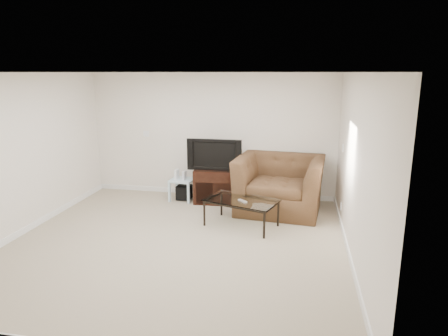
% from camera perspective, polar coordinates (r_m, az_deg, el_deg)
% --- Properties ---
extents(floor, '(5.00, 5.00, 0.00)m').
position_cam_1_polar(floor, '(6.14, -6.78, -10.59)').
color(floor, tan).
rests_on(floor, ground).
extents(ceiling, '(5.00, 5.00, 0.00)m').
position_cam_1_polar(ceiling, '(5.61, -7.51, 13.41)').
color(ceiling, white).
rests_on(ceiling, ground).
extents(wall_back, '(5.00, 0.02, 2.50)m').
position_cam_1_polar(wall_back, '(8.12, -1.78, 4.66)').
color(wall_back, silver).
rests_on(wall_back, ground).
extents(wall_left, '(0.02, 5.00, 2.50)m').
position_cam_1_polar(wall_left, '(6.93, -27.25, 1.61)').
color(wall_left, silver).
rests_on(wall_left, ground).
extents(wall_right, '(0.02, 5.00, 2.50)m').
position_cam_1_polar(wall_right, '(5.54, 18.35, -0.22)').
color(wall_right, silver).
rests_on(wall_right, ground).
extents(plate_back, '(0.12, 0.02, 0.12)m').
position_cam_1_polar(plate_back, '(8.52, -11.06, 4.83)').
color(plate_back, white).
rests_on(plate_back, wall_back).
extents(plate_right_switch, '(0.02, 0.09, 0.13)m').
position_cam_1_polar(plate_right_switch, '(7.09, 16.63, 2.80)').
color(plate_right_switch, white).
rests_on(plate_right_switch, wall_right).
extents(plate_right_outlet, '(0.02, 0.08, 0.12)m').
position_cam_1_polar(plate_right_outlet, '(7.03, 16.35, -5.27)').
color(plate_right_outlet, white).
rests_on(plate_right_outlet, wall_right).
extents(tv_stand, '(0.83, 0.59, 0.67)m').
position_cam_1_polar(tv_stand, '(7.86, -1.19, -2.49)').
color(tv_stand, black).
rests_on(tv_stand, floor).
extents(dvd_player, '(0.42, 0.30, 0.06)m').
position_cam_1_polar(dvd_player, '(7.75, -1.25, -1.00)').
color(dvd_player, black).
rests_on(dvd_player, tv_stand).
extents(television, '(0.98, 0.20, 0.61)m').
position_cam_1_polar(television, '(7.67, -1.25, 2.03)').
color(television, black).
rests_on(television, tv_stand).
extents(side_table, '(0.48, 0.48, 0.43)m').
position_cam_1_polar(side_table, '(8.05, -5.95, -3.06)').
color(side_table, silver).
rests_on(side_table, floor).
extents(subwoofer, '(0.28, 0.28, 0.27)m').
position_cam_1_polar(subwoofer, '(8.08, -5.72, -3.46)').
color(subwoofer, black).
rests_on(subwoofer, floor).
extents(game_console, '(0.06, 0.15, 0.20)m').
position_cam_1_polar(game_console, '(7.99, -6.76, -0.89)').
color(game_console, white).
rests_on(game_console, side_table).
extents(game_case, '(0.06, 0.13, 0.17)m').
position_cam_1_polar(game_case, '(7.94, -5.69, -1.06)').
color(game_case, silver).
rests_on(game_case, side_table).
extents(recliner, '(1.64, 1.16, 1.35)m').
position_cam_1_polar(recliner, '(7.35, 7.96, -0.99)').
color(recliner, '#472B1E').
rests_on(recliner, floor).
extents(coffee_table, '(1.31, 0.99, 0.46)m').
position_cam_1_polar(coffee_table, '(6.66, 2.47, -6.43)').
color(coffee_table, black).
rests_on(coffee_table, floor).
extents(remote, '(0.17, 0.16, 0.02)m').
position_cam_1_polar(remote, '(6.50, 2.66, -4.71)').
color(remote, '#B2B2B7').
rests_on(remote, coffee_table).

